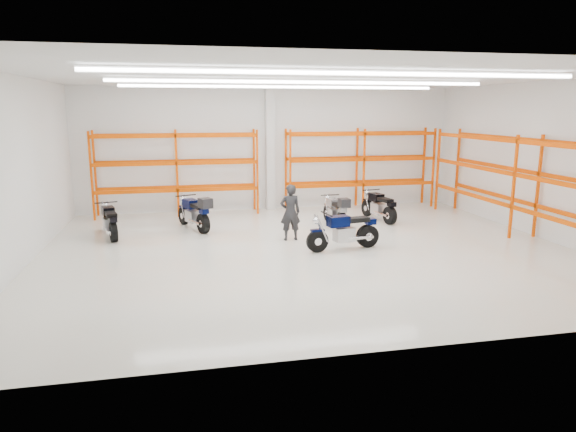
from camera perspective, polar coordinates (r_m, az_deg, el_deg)
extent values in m
plane|color=silver|center=(13.85, 2.22, -3.73)|extent=(14.00, 14.00, 0.00)
cube|color=white|center=(19.28, -2.08, 7.46)|extent=(14.00, 0.02, 4.50)
cube|color=white|center=(7.81, 13.05, 0.73)|extent=(14.00, 0.02, 4.50)
cube|color=white|center=(13.55, -27.86, 4.26)|extent=(0.02, 12.00, 4.50)
cube|color=white|center=(16.58, 26.59, 5.52)|extent=(0.02, 12.00, 4.50)
cube|color=white|center=(13.37, 2.37, 15.19)|extent=(14.00, 12.00, 0.02)
cube|color=white|center=(10.49, 6.53, 15.51)|extent=(10.00, 0.22, 0.10)
cube|color=white|center=(13.85, 1.85, 14.66)|extent=(10.00, 0.22, 0.10)
cube|color=white|center=(16.78, -0.64, 14.17)|extent=(10.00, 0.22, 0.10)
cylinder|color=black|center=(13.53, 3.28, -2.82)|extent=(0.61, 0.21, 0.60)
cylinder|color=black|center=(14.17, 8.82, -2.22)|extent=(0.64, 0.27, 0.62)
cylinder|color=silver|center=(13.53, 3.28, -2.82)|extent=(0.22, 0.17, 0.20)
cylinder|color=silver|center=(14.17, 8.82, -2.22)|extent=(0.25, 0.23, 0.22)
cube|color=#020930|center=(13.46, 3.29, -1.59)|extent=(0.38, 0.20, 0.06)
cube|color=#B7B7BC|center=(13.82, 6.23, -2.04)|extent=(0.56, 0.43, 0.38)
cube|color=#A5A5AA|center=(14.01, 7.61, -2.30)|extent=(0.71, 0.22, 0.08)
cube|color=#020930|center=(13.66, 5.60, -0.57)|extent=(0.60, 0.42, 0.28)
cube|color=black|center=(13.91, 7.66, -0.40)|extent=(0.69, 0.39, 0.12)
cube|color=#020930|center=(14.12, 9.15, -0.59)|extent=(0.29, 0.25, 0.16)
cylinder|color=black|center=(13.47, 4.32, 0.23)|extent=(0.14, 0.69, 0.04)
sphere|color=silver|center=(13.38, 3.15, -0.53)|extent=(0.19, 0.19, 0.19)
cylinder|color=silver|center=(13.90, 8.06, -2.44)|extent=(0.75, 0.20, 0.09)
cylinder|color=black|center=(16.72, -19.52, -0.72)|extent=(0.25, 0.57, 0.56)
cylinder|color=black|center=(15.36, -18.82, -1.70)|extent=(0.31, 0.60, 0.58)
cylinder|color=silver|center=(16.72, -19.52, -0.72)|extent=(0.18, 0.21, 0.19)
cylinder|color=silver|center=(15.36, -18.82, -1.70)|extent=(0.23, 0.25, 0.21)
cube|color=black|center=(16.66, -19.59, 0.23)|extent=(0.22, 0.36, 0.06)
cube|color=#B7B7BC|center=(15.99, -19.20, -0.83)|extent=(0.45, 0.56, 0.36)
cube|color=#A5A5AA|center=(15.66, -18.99, -1.42)|extent=(0.28, 0.66, 0.07)
cube|color=black|center=(16.08, -19.37, 0.52)|extent=(0.44, 0.59, 0.26)
cube|color=black|center=(15.57, -19.10, 0.19)|extent=(0.43, 0.67, 0.11)
cube|color=black|center=(15.20, -18.87, -0.35)|extent=(0.26, 0.29, 0.15)
cylinder|color=black|center=(16.36, -19.57, 1.43)|extent=(0.64, 0.20, 0.03)
sphere|color=silver|center=(16.66, -19.66, 1.07)|extent=(0.18, 0.18, 0.18)
cylinder|color=silver|center=(15.61, -19.51, -1.50)|extent=(0.26, 0.70, 0.08)
cylinder|color=black|center=(17.08, -11.54, 0.03)|extent=(0.34, 0.59, 0.59)
cylinder|color=black|center=(15.77, -9.40, -0.83)|extent=(0.40, 0.63, 0.61)
cylinder|color=silver|center=(17.08, -11.54, 0.03)|extent=(0.20, 0.23, 0.20)
cylinder|color=silver|center=(15.77, -9.40, -0.83)|extent=(0.27, 0.28, 0.22)
cube|color=#060F43|center=(17.03, -11.58, 1.00)|extent=(0.27, 0.38, 0.06)
cube|color=#B7B7BC|center=(16.37, -10.48, -0.01)|extent=(0.53, 0.61, 0.37)
cube|color=#A5A5AA|center=(16.06, -9.91, -0.58)|extent=(0.38, 0.68, 0.08)
cube|color=#060F43|center=(16.46, -10.79, 1.36)|extent=(0.52, 0.64, 0.27)
cube|color=black|center=(15.97, -9.97, 1.07)|extent=(0.52, 0.71, 0.12)
cube|color=#060F43|center=(15.61, -9.32, 0.56)|extent=(0.30, 0.32, 0.16)
cylinder|color=black|center=(16.72, -11.29, 2.26)|extent=(0.65, 0.30, 0.04)
sphere|color=silver|center=(17.02, -11.66, 1.87)|extent=(0.19, 0.19, 0.19)
cylinder|color=silver|center=(15.96, -10.36, -0.67)|extent=(0.37, 0.71, 0.09)
cube|color=black|center=(15.46, -9.16, 1.42)|extent=(0.45, 0.47, 0.29)
cylinder|color=black|center=(17.35, 4.39, 0.34)|extent=(0.14, 0.55, 0.54)
cylinder|color=black|center=(16.10, 5.98, -0.55)|extent=(0.19, 0.57, 0.56)
cylinder|color=silver|center=(17.35, 4.39, 0.34)|extent=(0.14, 0.19, 0.18)
cylinder|color=silver|center=(16.10, 5.98, -0.55)|extent=(0.19, 0.21, 0.20)
cube|color=gray|center=(17.30, 4.41, 1.22)|extent=(0.15, 0.33, 0.05)
cube|color=#B7B7BC|center=(16.68, 5.20, 0.24)|extent=(0.35, 0.49, 0.34)
cube|color=#A5A5AA|center=(16.38, 5.60, -0.30)|extent=(0.14, 0.64, 0.07)
cube|color=gray|center=(16.77, 5.03, 1.50)|extent=(0.33, 0.52, 0.25)
cube|color=black|center=(16.30, 5.63, 1.19)|extent=(0.30, 0.61, 0.11)
cube|color=gray|center=(15.96, 6.11, 0.69)|extent=(0.21, 0.25, 0.14)
cylinder|color=black|center=(17.02, 4.69, 2.34)|extent=(0.63, 0.07, 0.03)
sphere|color=silver|center=(17.29, 4.38, 2.01)|extent=(0.17, 0.17, 0.17)
cylinder|color=silver|center=(16.30, 5.17, -0.35)|extent=(0.12, 0.68, 0.08)
cube|color=black|center=(15.82, 6.26, 1.46)|extent=(0.33, 0.36, 0.27)
cylinder|color=black|center=(18.27, 8.76, 0.87)|extent=(0.22, 0.58, 0.57)
cylinder|color=black|center=(17.09, 11.25, 0.06)|extent=(0.28, 0.61, 0.59)
cylinder|color=silver|center=(18.27, 8.76, 0.87)|extent=(0.17, 0.21, 0.19)
cylinder|color=silver|center=(17.09, 11.25, 0.06)|extent=(0.23, 0.24, 0.21)
cube|color=black|center=(18.22, 8.79, 1.75)|extent=(0.21, 0.36, 0.06)
cube|color=#B7B7BC|center=(17.63, 10.03, 0.81)|extent=(0.43, 0.55, 0.36)
cube|color=#A5A5AA|center=(17.35, 10.66, 0.29)|extent=(0.24, 0.68, 0.08)
cube|color=black|center=(17.71, 9.77, 2.06)|extent=(0.42, 0.59, 0.27)
cube|color=black|center=(17.27, 10.72, 1.78)|extent=(0.40, 0.67, 0.11)
cube|color=black|center=(16.96, 11.45, 1.30)|extent=(0.25, 0.28, 0.15)
cylinder|color=black|center=(17.95, 9.24, 2.88)|extent=(0.66, 0.16, 0.03)
sphere|color=silver|center=(18.21, 8.75, 2.54)|extent=(0.18, 0.18, 0.18)
cylinder|color=silver|center=(17.24, 10.30, 0.23)|extent=(0.22, 0.72, 0.09)
imported|color=black|center=(14.66, 0.25, 0.41)|extent=(0.60, 0.40, 1.63)
cube|color=white|center=(19.10, -1.99, 7.42)|extent=(0.32, 0.32, 4.50)
cube|color=#DA3500|center=(19.18, -20.63, 4.44)|extent=(0.07, 0.07, 3.00)
cube|color=#DA3500|center=(18.40, -21.00, 4.13)|extent=(0.07, 0.07, 3.00)
cube|color=#DA3500|center=(18.95, -12.22, 4.85)|extent=(0.07, 0.07, 3.00)
cube|color=#DA3500|center=(18.16, -12.23, 4.55)|extent=(0.07, 0.07, 3.00)
cube|color=#DA3500|center=(19.14, -3.78, 5.15)|extent=(0.07, 0.07, 3.00)
cube|color=#DA3500|center=(18.35, -3.43, 4.87)|extent=(0.07, 0.07, 3.00)
cube|color=#DA3500|center=(19.03, -12.15, 3.17)|extent=(5.60, 0.07, 0.12)
cube|color=#DA3500|center=(18.24, -12.15, 2.80)|extent=(5.60, 0.07, 0.12)
cube|color=#DA3500|center=(18.91, -12.27, 5.97)|extent=(5.60, 0.07, 0.12)
cube|color=#DA3500|center=(18.12, -12.28, 5.73)|extent=(5.60, 0.07, 0.12)
cube|color=#DA3500|center=(18.85, -12.39, 8.81)|extent=(5.60, 0.07, 0.12)
cube|color=#DA3500|center=(18.05, -12.41, 8.69)|extent=(5.60, 0.07, 0.12)
cube|color=#DA3500|center=(19.34, -0.24, 5.25)|extent=(0.07, 0.07, 3.00)
cube|color=#DA3500|center=(18.56, 0.25, 4.97)|extent=(0.07, 0.07, 3.00)
cube|color=#DA3500|center=(20.09, 7.64, 5.39)|extent=(0.07, 0.07, 3.00)
cube|color=#DA3500|center=(19.34, 8.43, 5.12)|extent=(0.07, 0.07, 3.00)
cube|color=#DA3500|center=(21.18, 14.84, 5.43)|extent=(0.07, 0.07, 3.00)
cube|color=#DA3500|center=(20.47, 15.83, 5.17)|extent=(0.07, 0.07, 3.00)
cube|color=#DA3500|center=(20.16, 7.60, 3.80)|extent=(5.60, 0.07, 0.12)
cube|color=#DA3500|center=(19.41, 8.38, 3.47)|extent=(5.60, 0.07, 0.12)
cube|color=#DA3500|center=(20.05, 7.67, 6.45)|extent=(5.60, 0.07, 0.12)
cube|color=#DA3500|center=(19.30, 8.46, 6.23)|extent=(5.60, 0.07, 0.12)
cube|color=#DA3500|center=(19.99, 7.74, 9.13)|extent=(5.60, 0.07, 0.12)
cube|color=#DA3500|center=(19.23, 8.54, 9.01)|extent=(5.60, 0.07, 0.12)
cube|color=#DA3500|center=(16.59, 26.03, 2.95)|extent=(0.07, 0.07, 3.00)
cube|color=#DA3500|center=(16.11, 23.77, 2.92)|extent=(0.07, 0.07, 3.00)
cube|color=#DA3500|center=(20.29, 18.30, 4.96)|extent=(0.07, 0.07, 3.00)
cube|color=#DA3500|center=(19.91, 16.29, 4.96)|extent=(0.07, 0.07, 3.00)
cube|color=#DA3500|center=(16.67, 25.85, 1.04)|extent=(0.07, 9.00, 0.12)
cube|color=#DA3500|center=(16.20, 23.61, 0.96)|extent=(0.07, 9.00, 0.12)
cube|color=#DA3500|center=(16.54, 26.15, 4.23)|extent=(0.07, 9.00, 0.12)
cube|color=#DA3500|center=(16.06, 23.88, 4.24)|extent=(0.07, 9.00, 0.12)
cube|color=#DA3500|center=(16.46, 26.44, 7.47)|extent=(0.07, 9.00, 0.12)
cube|color=#DA3500|center=(15.98, 24.16, 7.57)|extent=(0.07, 9.00, 0.12)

